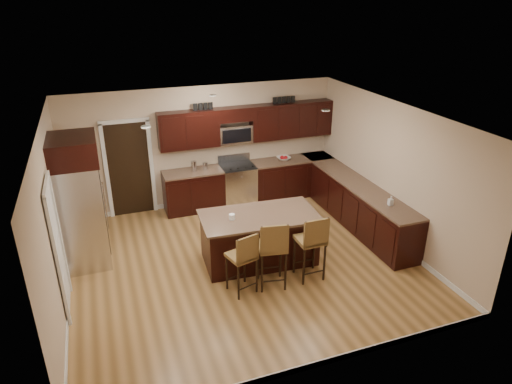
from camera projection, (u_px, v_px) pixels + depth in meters
name	position (u px, v px, depth m)	size (l,w,h in m)	color
floor	(243.00, 262.00, 8.32)	(6.00, 6.00, 0.00)	#A37640
ceiling	(242.00, 117.00, 7.23)	(6.00, 6.00, 0.00)	silver
wall_back	(204.00, 147.00, 10.14)	(6.00, 6.00, 0.00)	#C9B091
wall_left	(53.00, 222.00, 6.84)	(5.50, 5.50, 0.00)	#C9B091
wall_right	(392.00, 173.00, 8.70)	(5.50, 5.50, 0.00)	#C9B091
base_cabinets	(305.00, 194.00, 9.97)	(4.02, 3.96, 0.92)	black
upper_cabinets	(250.00, 123.00, 10.12)	(4.00, 0.33, 0.80)	black
range	(238.00, 184.00, 10.45)	(0.76, 0.64, 1.11)	silver
microwave	(235.00, 134.00, 10.12)	(0.76, 0.31, 0.40)	silver
doorway	(129.00, 169.00, 9.74)	(0.85, 0.03, 2.06)	black
pantry_door	(58.00, 251.00, 6.72)	(0.03, 0.80, 2.04)	white
letter_decor	(244.00, 103.00, 9.89)	(2.20, 0.03, 0.15)	black
island	(259.00, 239.00, 8.21)	(2.12, 1.21, 0.92)	black
stool_left	(244.00, 257.00, 7.21)	(0.50, 0.50, 1.09)	brown
stool_mid	(273.00, 247.00, 7.32)	(0.53, 0.53, 1.22)	brown
stool_right	(312.00, 241.00, 7.55)	(0.45, 0.45, 1.19)	brown
refrigerator	(81.00, 201.00, 7.88)	(0.79, 1.01, 2.35)	silver
floor_mat	(286.00, 216.00, 9.99)	(0.87, 0.58, 0.01)	#7F6244
fruit_bowl	(284.00, 158.00, 10.60)	(0.31, 0.31, 0.08)	silver
soap_bottle	(391.00, 201.00, 8.35)	(0.08, 0.08, 0.18)	#B2B2B2
canister_tall	(194.00, 166.00, 9.91)	(0.12, 0.12, 0.23)	silver
canister_short	(205.00, 166.00, 10.00)	(0.11, 0.11, 0.17)	silver
island_jar	(232.00, 217.00, 7.84)	(0.10, 0.10, 0.10)	white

